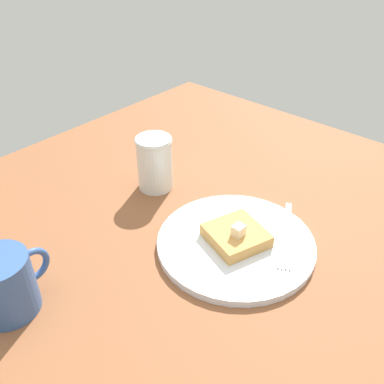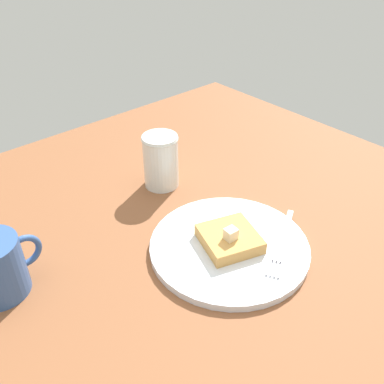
{
  "view_description": "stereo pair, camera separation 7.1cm",
  "coord_description": "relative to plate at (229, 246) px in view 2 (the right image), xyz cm",
  "views": [
    {
      "loc": [
        -34.75,
        -25.61,
        47.71
      ],
      "look_at": [
        8.83,
        13.02,
        7.22
      ],
      "focal_mm": 40.0,
      "sensor_mm": 36.0,
      "label": 1
    },
    {
      "loc": [
        -29.74,
        -30.62,
        47.71
      ],
      "look_at": [
        8.83,
        13.02,
        7.22
      ],
      "focal_mm": 40.0,
      "sensor_mm": 36.0,
      "label": 2
    }
  ],
  "objects": [
    {
      "name": "fork",
      "position": [
        5.54,
        -5.59,
        0.69
      ],
      "size": [
        14.72,
        8.94,
        0.36
      ],
      "color": "silver",
      "rests_on": "plate"
    },
    {
      "name": "toast_slice_center",
      "position": [
        0.0,
        0.0,
        1.52
      ],
      "size": [
        10.35,
        10.45,
        2.02
      ],
      "primitive_type": "cube",
      "rotation": [
        0.0,
        0.0,
        -0.33
      ],
      "color": "tan",
      "rests_on": "plate"
    },
    {
      "name": "syrup_jar",
      "position": [
        3.51,
        21.2,
        4.11
      ],
      "size": [
        6.65,
        6.65,
        10.14
      ],
      "color": "#59280F",
      "rests_on": "table_surface"
    },
    {
      "name": "butter_pat_primary",
      "position": [
        -0.73,
        -0.82,
        3.42
      ],
      "size": [
        1.89,
        1.72,
        1.78
      ],
      "primitive_type": "cube",
      "rotation": [
        0.0,
        0.0,
        3.07
      ],
      "color": "beige",
      "rests_on": "toast_slice_center"
    },
    {
      "name": "plate",
      "position": [
        0.0,
        0.0,
        0.0
      ],
      "size": [
        24.41,
        24.41,
        1.17
      ],
      "color": "silver",
      "rests_on": "table_surface"
    },
    {
      "name": "table_surface",
      "position": [
        -7.08,
        -2.42,
        -2.02
      ],
      "size": [
        111.31,
        111.31,
        2.72
      ],
      "primitive_type": "cube",
      "color": "brown",
      "rests_on": "ground"
    }
  ]
}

